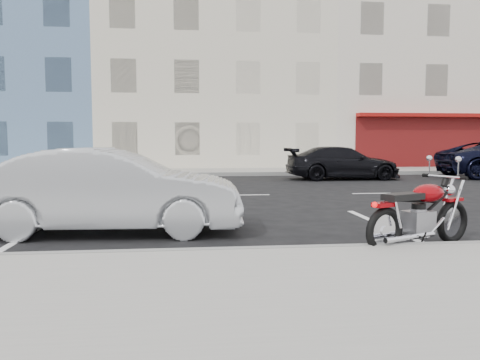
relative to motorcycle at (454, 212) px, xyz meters
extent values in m
plane|color=black|center=(-0.44, 6.38, -0.46)|extent=(120.00, 120.00, 0.00)
cube|color=gray|center=(-5.44, -2.32, -0.39)|extent=(80.00, 3.40, 0.15)
cube|color=gray|center=(-5.44, 15.08, -0.39)|extent=(80.00, 3.40, 0.15)
cube|color=gray|center=(-5.44, -0.62, -0.38)|extent=(80.00, 0.12, 0.16)
cube|color=gray|center=(-5.44, 13.38, -0.38)|extent=(80.00, 0.12, 0.16)
cube|color=#58799F|center=(-14.44, 22.68, 6.04)|extent=(12.00, 12.00, 13.00)
cube|color=beige|center=(-2.44, 22.68, 5.29)|extent=(12.00, 12.00, 11.50)
cube|color=beige|center=(10.56, 22.68, 5.79)|extent=(14.00, 12.00, 12.50)
torus|color=black|center=(-0.64, -0.27, -0.16)|extent=(0.63, 0.35, 0.64)
cube|color=maroon|center=(-0.67, -0.29, 0.19)|extent=(0.32, 0.25, 0.06)
cube|color=gray|center=(-0.04, -0.02, -0.10)|extent=(0.48, 0.42, 0.32)
ellipsoid|color=maroon|center=(0.13, 0.06, 0.30)|extent=(0.62, 0.51, 0.26)
cube|color=black|center=(-0.33, -0.14, 0.28)|extent=(0.64, 0.46, 0.09)
cylinder|color=silver|center=(0.43, 0.18, 0.52)|extent=(0.29, 0.63, 0.03)
sphere|color=silver|center=(0.55, 0.24, 0.32)|extent=(0.16, 0.16, 0.16)
cylinder|color=silver|center=(-0.28, -0.26, -0.25)|extent=(0.86, 0.43, 0.08)
cylinder|color=silver|center=(-0.38, -0.02, -0.25)|extent=(0.86, 0.43, 0.08)
cylinder|color=black|center=(0.15, 0.06, 0.06)|extent=(0.72, 0.34, 0.47)
imported|color=#B3B6BB|center=(-5.11, 1.33, 0.23)|extent=(4.29, 1.68, 1.39)
imported|color=black|center=(2.08, 11.23, 0.18)|extent=(4.40, 1.80, 1.28)
camera|label=1|loc=(-3.85, -6.41, 1.05)|focal=35.00mm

